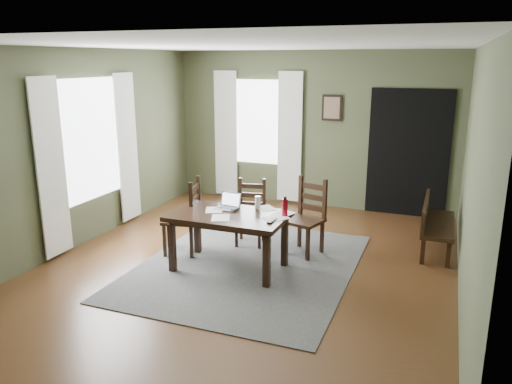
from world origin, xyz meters
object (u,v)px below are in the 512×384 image
at_px(chair_end, 185,218).
at_px(chair_back_right, 306,218).
at_px(chair_back_left, 251,213).
at_px(bench, 434,221).
at_px(dining_table, 229,221).
at_px(laptop, 229,204).
at_px(water_bottle, 285,207).

distance_m(chair_end, chair_back_right, 1.62).
bearing_deg(chair_end, chair_back_right, 98.09).
xyz_separation_m(chair_back_left, bench, (2.42, 0.64, -0.02)).
bearing_deg(dining_table, bench, 34.06).
xyz_separation_m(chair_back_left, laptop, (-0.01, -0.72, 0.32)).
bearing_deg(chair_back_left, water_bottle, -56.75).
height_order(chair_end, water_bottle, chair_end).
distance_m(chair_back_left, water_bottle, 1.14).
bearing_deg(chair_back_right, laptop, -125.85).
bearing_deg(chair_end, dining_table, 56.83).
height_order(chair_back_left, bench, chair_back_left).
relative_size(dining_table, laptop, 4.64).
bearing_deg(chair_back_right, chair_end, -141.77).
height_order(chair_back_left, water_bottle, water_bottle).
xyz_separation_m(bench, water_bottle, (-1.67, -1.41, 0.41)).
distance_m(chair_end, chair_back_left, 0.95).
xyz_separation_m(chair_end, water_bottle, (1.43, -0.10, 0.33)).
xyz_separation_m(laptop, water_bottle, (0.76, -0.05, 0.06)).
distance_m(dining_table, chair_back_left, 0.96).
relative_size(chair_back_left, chair_back_right, 0.90).
distance_m(chair_end, water_bottle, 1.47).
relative_size(dining_table, chair_end, 1.39).
distance_m(chair_end, bench, 3.36).
xyz_separation_m(chair_end, laptop, (0.66, -0.05, 0.27)).
relative_size(dining_table, water_bottle, 5.91).
relative_size(chair_back_right, water_bottle, 4.21).
bearing_deg(water_bottle, chair_back_left, 134.23).
bearing_deg(dining_table, laptop, 113.83).
relative_size(chair_end, water_bottle, 4.25).
xyz_separation_m(chair_end, chair_back_right, (1.51, 0.60, -0.00)).
xyz_separation_m(chair_back_right, laptop, (-0.84, -0.65, 0.27)).
bearing_deg(chair_back_right, water_bottle, -79.84).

